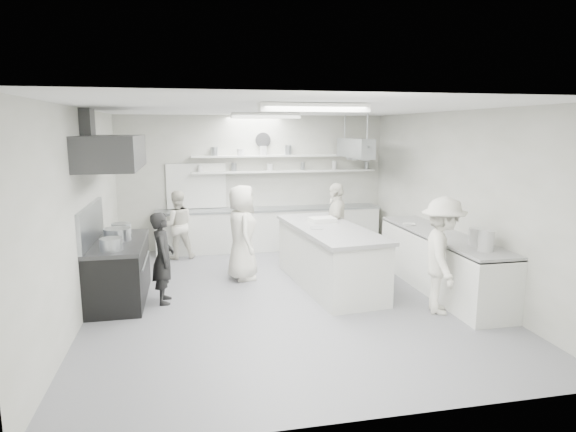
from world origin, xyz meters
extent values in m
cube|color=#95969B|center=(0.00, 0.00, -0.01)|extent=(6.00, 7.00, 0.02)
cube|color=white|center=(0.00, 0.00, 3.01)|extent=(6.00, 7.00, 0.02)
cube|color=silver|center=(0.00, 3.50, 1.50)|extent=(6.00, 0.04, 3.00)
cube|color=silver|center=(0.00, -3.50, 1.50)|extent=(6.00, 0.04, 3.00)
cube|color=silver|center=(-3.00, 0.00, 1.50)|extent=(0.04, 7.00, 3.00)
cube|color=silver|center=(3.00, 0.00, 1.50)|extent=(0.04, 7.00, 3.00)
cube|color=black|center=(-2.60, 0.40, 0.45)|extent=(0.80, 1.80, 0.90)
cube|color=#3C3C3E|center=(-2.60, 0.40, 2.35)|extent=(0.85, 2.00, 0.50)
cube|color=white|center=(0.30, 3.20, 0.46)|extent=(5.00, 0.60, 0.92)
cube|color=white|center=(0.70, 3.37, 1.75)|extent=(4.20, 0.26, 0.04)
cube|color=white|center=(0.70, 3.37, 2.10)|extent=(4.20, 0.26, 0.04)
cube|color=black|center=(-1.30, 3.48, 1.45)|extent=(1.30, 0.04, 1.00)
cylinder|color=white|center=(0.20, 3.46, 2.45)|extent=(0.32, 0.05, 0.32)
cube|color=white|center=(2.65, -0.20, 0.47)|extent=(0.74, 3.30, 0.94)
cube|color=#9FA4AB|center=(2.00, 2.40, 2.30)|extent=(0.30, 1.60, 0.40)
cube|color=white|center=(0.00, -1.80, 2.94)|extent=(1.30, 0.25, 0.10)
cube|color=white|center=(0.00, 1.80, 2.94)|extent=(1.30, 0.25, 0.10)
cube|color=white|center=(0.88, 0.41, 0.50)|extent=(1.28, 2.78, 0.99)
cylinder|color=#9FA4AB|center=(-2.60, 0.45, 1.03)|extent=(0.42, 0.42, 0.25)
imported|color=black|center=(-1.90, 0.13, 0.72)|extent=(0.35, 0.53, 1.44)
imported|color=white|center=(-1.73, 2.79, 0.72)|extent=(0.76, 0.62, 1.44)
imported|color=white|center=(-0.56, 1.10, 0.86)|extent=(0.59, 0.87, 1.72)
imported|color=white|center=(1.30, 1.39, 0.84)|extent=(0.73, 1.07, 1.69)
imported|color=white|center=(2.14, -1.12, 0.87)|extent=(0.99, 1.27, 1.73)
imported|color=#9FA4AB|center=(0.63, 0.35, 1.02)|extent=(0.31, 0.31, 0.06)
imported|color=white|center=(1.05, 0.90, 1.02)|extent=(0.27, 0.27, 0.07)
imported|color=white|center=(2.44, 0.61, 0.97)|extent=(0.28, 0.28, 0.06)
camera|label=1|loc=(-1.47, -7.40, 2.70)|focal=30.18mm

